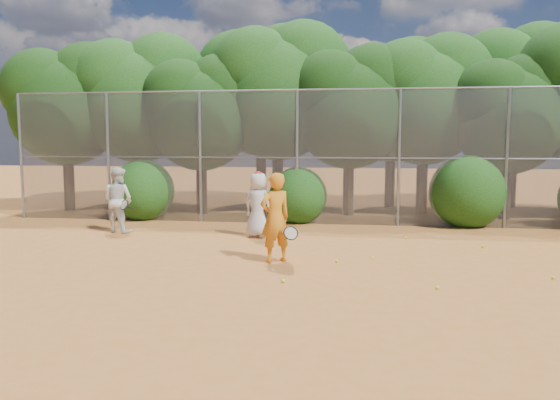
# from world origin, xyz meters

# --- Properties ---
(ground) EXTENTS (80.00, 80.00, 0.00)m
(ground) POSITION_xyz_m (0.00, 0.00, 0.00)
(ground) COLOR #AC6126
(ground) RESTS_ON ground
(fence_back) EXTENTS (20.05, 0.09, 4.03)m
(fence_back) POSITION_xyz_m (-0.12, 6.00, 2.05)
(fence_back) COLOR gray
(fence_back) RESTS_ON ground
(tree_0) EXTENTS (4.38, 3.81, 6.00)m
(tree_0) POSITION_xyz_m (-9.44, 8.04, 3.93)
(tree_0) COLOR black
(tree_0) RESTS_ON ground
(tree_1) EXTENTS (4.64, 4.03, 6.35)m
(tree_1) POSITION_xyz_m (-6.94, 8.54, 4.16)
(tree_1) COLOR black
(tree_1) RESTS_ON ground
(tree_2) EXTENTS (3.99, 3.47, 5.47)m
(tree_2) POSITION_xyz_m (-4.45, 7.83, 3.58)
(tree_2) COLOR black
(tree_2) RESTS_ON ground
(tree_3) EXTENTS (4.89, 4.26, 6.70)m
(tree_3) POSITION_xyz_m (-1.94, 8.84, 4.40)
(tree_3) COLOR black
(tree_3) RESTS_ON ground
(tree_4) EXTENTS (4.19, 3.64, 5.73)m
(tree_4) POSITION_xyz_m (0.55, 8.24, 3.76)
(tree_4) COLOR black
(tree_4) RESTS_ON ground
(tree_5) EXTENTS (4.51, 3.92, 6.17)m
(tree_5) POSITION_xyz_m (3.06, 9.04, 4.05)
(tree_5) COLOR black
(tree_5) RESTS_ON ground
(tree_6) EXTENTS (3.86, 3.36, 5.29)m
(tree_6) POSITION_xyz_m (5.55, 8.03, 3.47)
(tree_6) COLOR black
(tree_6) RESTS_ON ground
(tree_9) EXTENTS (4.83, 4.20, 6.62)m
(tree_9) POSITION_xyz_m (-7.94, 10.84, 4.34)
(tree_9) COLOR black
(tree_9) RESTS_ON ground
(tree_10) EXTENTS (5.15, 4.48, 7.06)m
(tree_10) POSITION_xyz_m (-2.93, 11.05, 4.63)
(tree_10) COLOR black
(tree_10) RESTS_ON ground
(tree_11) EXTENTS (4.64, 4.03, 6.35)m
(tree_11) POSITION_xyz_m (2.06, 10.64, 4.16)
(tree_11) COLOR black
(tree_11) RESTS_ON ground
(tree_12) EXTENTS (5.02, 4.37, 6.88)m
(tree_12) POSITION_xyz_m (6.56, 11.24, 4.51)
(tree_12) COLOR black
(tree_12) RESTS_ON ground
(bush_0) EXTENTS (2.00, 2.00, 2.00)m
(bush_0) POSITION_xyz_m (-6.00, 6.30, 1.00)
(bush_0) COLOR #164210
(bush_0) RESTS_ON ground
(bush_1) EXTENTS (1.80, 1.80, 1.80)m
(bush_1) POSITION_xyz_m (-1.00, 6.30, 0.90)
(bush_1) COLOR #164210
(bush_1) RESTS_ON ground
(bush_2) EXTENTS (2.20, 2.20, 2.20)m
(bush_2) POSITION_xyz_m (4.00, 6.30, 1.10)
(bush_2) COLOR #164210
(bush_2) RESTS_ON ground
(player_yellow) EXTENTS (0.92, 0.76, 1.86)m
(player_yellow) POSITION_xyz_m (-0.84, 0.71, 0.93)
(player_yellow) COLOR orange
(player_yellow) RESTS_ON ground
(player_teen) EXTENTS (0.98, 0.83, 1.72)m
(player_teen) POSITION_xyz_m (-1.73, 3.52, 0.86)
(player_teen) COLOR silver
(player_teen) RESTS_ON ground
(player_white) EXTENTS (1.03, 0.91, 1.79)m
(player_white) POSITION_xyz_m (-5.67, 3.77, 0.89)
(player_white) COLOR silver
(player_white) RESTS_ON ground
(ball_0) EXTENTS (0.07, 0.07, 0.07)m
(ball_0) POSITION_xyz_m (1.16, 1.28, 0.03)
(ball_0) COLOR #CBE028
(ball_0) RESTS_ON ground
(ball_1) EXTENTS (0.07, 0.07, 0.07)m
(ball_1) POSITION_xyz_m (3.76, 2.86, 0.03)
(ball_1) COLOR #CBE028
(ball_1) RESTS_ON ground
(ball_2) EXTENTS (0.07, 0.07, 0.07)m
(ball_2) POSITION_xyz_m (2.21, -0.96, 0.03)
(ball_2) COLOR #CBE028
(ball_2) RESTS_ON ground
(ball_3) EXTENTS (0.07, 0.07, 0.07)m
(ball_3) POSITION_xyz_m (4.37, 0.00, 0.03)
(ball_3) COLOR #CBE028
(ball_3) RESTS_ON ground
(ball_4) EXTENTS (0.07, 0.07, 0.07)m
(ball_4) POSITION_xyz_m (0.42, 0.84, 0.03)
(ball_4) COLOR #CBE028
(ball_4) RESTS_ON ground
(ball_5) EXTENTS (0.07, 0.07, 0.07)m
(ball_5) POSITION_xyz_m (2.07, 3.81, 0.03)
(ball_5) COLOR #CBE028
(ball_5) RESTS_ON ground
(ball_6) EXTENTS (0.07, 0.07, 0.07)m
(ball_6) POSITION_xyz_m (-0.44, -0.91, 0.03)
(ball_6) COLOR #CBE028
(ball_6) RESTS_ON ground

